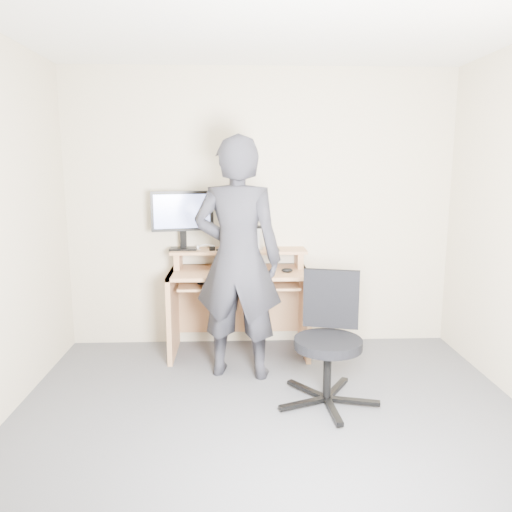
{
  "coord_description": "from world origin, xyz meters",
  "views": [
    {
      "loc": [
        -0.22,
        -2.78,
        1.66
      ],
      "look_at": [
        -0.07,
        1.05,
        0.95
      ],
      "focal_mm": 35.0,
      "sensor_mm": 36.0,
      "label": 1
    }
  ],
  "objects": [
    {
      "name": "mouse",
      "position": [
        0.21,
        1.35,
        0.77
      ],
      "size": [
        0.1,
        0.07,
        0.04
      ],
      "primitive_type": "ellipsoid",
      "rotation": [
        0.0,
        0.0,
        -0.1
      ],
      "color": "black",
      "rests_on": "desk"
    },
    {
      "name": "travel_mug",
      "position": [
        -0.03,
        1.58,
        1.01
      ],
      "size": [
        0.11,
        0.11,
        0.19
      ],
      "primitive_type": "cylinder",
      "rotation": [
        0.0,
        0.0,
        0.32
      ],
      "color": "#BABABF",
      "rests_on": "desk"
    },
    {
      "name": "keyboard",
      "position": [
        -0.31,
        1.36,
        0.67
      ],
      "size": [
        0.49,
        0.34,
        0.03
      ],
      "primitive_type": "cube",
      "rotation": [
        0.0,
        0.0,
        -0.39
      ],
      "color": "black",
      "rests_on": "desk"
    },
    {
      "name": "ceiling",
      "position": [
        0.0,
        0.0,
        2.5
      ],
      "size": [
        3.5,
        3.5,
        0.02
      ],
      "primitive_type": "cube",
      "color": "white",
      "rests_on": "back_wall"
    },
    {
      "name": "desk",
      "position": [
        -0.2,
        1.53,
        0.55
      ],
      "size": [
        1.2,
        0.6,
        0.91
      ],
      "color": "tan",
      "rests_on": "ground"
    },
    {
      "name": "headphones",
      "position": [
        -0.5,
        1.65,
        0.92
      ],
      "size": [
        0.17,
        0.17,
        0.06
      ],
      "primitive_type": "torus",
      "rotation": [
        0.26,
        0.0,
        -0.08
      ],
      "color": "silver",
      "rests_on": "desk"
    },
    {
      "name": "back_wall",
      "position": [
        0.0,
        1.75,
        1.25
      ],
      "size": [
        3.5,
        0.02,
        2.5
      ],
      "primitive_type": "cube",
      "color": "#BEB597",
      "rests_on": "ground"
    },
    {
      "name": "smartphone",
      "position": [
        0.12,
        1.54,
        0.92
      ],
      "size": [
        0.07,
        0.13,
        0.01
      ],
      "primitive_type": "cube",
      "rotation": [
        0.0,
        0.0,
        -0.01
      ],
      "color": "black",
      "rests_on": "desk"
    },
    {
      "name": "external_drive",
      "position": [
        -0.31,
        1.65,
        1.01
      ],
      "size": [
        0.07,
        0.13,
        0.2
      ],
      "primitive_type": "cube",
      "rotation": [
        0.0,
        0.0,
        -0.0
      ],
      "color": "black",
      "rests_on": "desk"
    },
    {
      "name": "office_chair",
      "position": [
        0.42,
        0.53,
        0.49
      ],
      "size": [
        0.71,
        0.69,
        0.89
      ],
      "rotation": [
        0.0,
        0.0,
        -0.26
      ],
      "color": "black",
      "rests_on": "ground"
    },
    {
      "name": "person",
      "position": [
        -0.21,
        0.99,
        0.94
      ],
      "size": [
        0.76,
        0.57,
        1.87
      ],
      "primitive_type": "imported",
      "rotation": [
        0.0,
        0.0,
        2.95
      ],
      "color": "black",
      "rests_on": "ground"
    },
    {
      "name": "monitor",
      "position": [
        -0.69,
        1.6,
        1.22
      ],
      "size": [
        0.54,
        0.17,
        0.52
      ],
      "rotation": [
        0.0,
        0.0,
        0.24
      ],
      "color": "black",
      "rests_on": "desk"
    },
    {
      "name": "charger",
      "position": [
        -0.43,
        1.55,
        0.93
      ],
      "size": [
        0.05,
        0.05,
        0.03
      ],
      "primitive_type": "cube",
      "rotation": [
        0.0,
        0.0,
        0.3
      ],
      "color": "black",
      "rests_on": "desk"
    },
    {
      "name": "ground",
      "position": [
        0.0,
        0.0,
        0.0
      ],
      "size": [
        3.5,
        3.5,
        0.0
      ],
      "primitive_type": "plane",
      "color": "#525357",
      "rests_on": "ground"
    }
  ]
}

